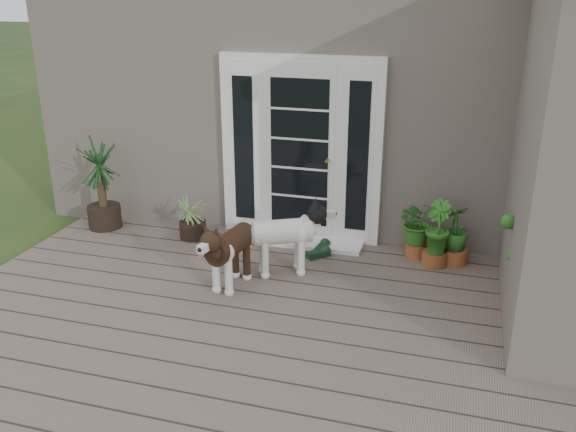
# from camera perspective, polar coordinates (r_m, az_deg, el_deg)

# --- Properties ---
(deck) EXTENTS (6.20, 4.60, 0.12)m
(deck) POSITION_cam_1_polar(r_m,az_deg,el_deg) (5.56, -2.97, -11.09)
(deck) COLOR #6B5B4C
(deck) RESTS_ON ground
(house_main) EXTENTS (7.40, 4.00, 3.10)m
(house_main) POSITION_cam_1_polar(r_m,az_deg,el_deg) (8.96, 5.95, 11.45)
(house_main) COLOR #665E54
(house_main) RESTS_ON ground
(door_unit) EXTENTS (1.90, 0.14, 2.15)m
(door_unit) POSITION_cam_1_polar(r_m,az_deg,el_deg) (7.11, 1.16, 6.16)
(door_unit) COLOR white
(door_unit) RESTS_ON deck
(door_step) EXTENTS (1.60, 0.40, 0.05)m
(door_step) POSITION_cam_1_polar(r_m,az_deg,el_deg) (7.27, 0.68, -2.25)
(door_step) COLOR white
(door_step) RESTS_ON deck
(brindle_dog) EXTENTS (0.47, 0.85, 0.67)m
(brindle_dog) POSITION_cam_1_polar(r_m,az_deg,el_deg) (6.15, -5.31, -3.67)
(brindle_dog) COLOR #321E12
(brindle_dog) RESTS_ON deck
(white_dog) EXTENTS (0.90, 0.69, 0.69)m
(white_dog) POSITION_cam_1_polar(r_m,az_deg,el_deg) (6.39, -0.53, -2.53)
(white_dog) COLOR white
(white_dog) RESTS_ON deck
(spider_plant) EXTENTS (0.67, 0.67, 0.57)m
(spider_plant) POSITION_cam_1_polar(r_m,az_deg,el_deg) (7.39, -8.90, 0.04)
(spider_plant) COLOR #90A465
(spider_plant) RESTS_ON deck
(yucca) EXTENTS (0.94, 0.94, 1.12)m
(yucca) POSITION_cam_1_polar(r_m,az_deg,el_deg) (7.88, -17.00, 2.82)
(yucca) COLOR black
(yucca) RESTS_ON deck
(herb_a) EXTENTS (0.64, 0.64, 0.60)m
(herb_a) POSITION_cam_1_polar(r_m,az_deg,el_deg) (6.95, 11.96, -1.41)
(herb_a) COLOR #245317
(herb_a) RESTS_ON deck
(herb_b) EXTENTS (0.47, 0.47, 0.53)m
(herb_b) POSITION_cam_1_polar(r_m,az_deg,el_deg) (6.78, 13.56, -2.45)
(herb_b) COLOR #254F16
(herb_b) RESTS_ON deck
(herb_c) EXTENTS (0.47, 0.47, 0.52)m
(herb_c) POSITION_cam_1_polar(r_m,az_deg,el_deg) (6.91, 15.26, -2.22)
(herb_c) COLOR #295E1B
(herb_c) RESTS_ON deck
(sapling) EXTENTS (0.53, 0.53, 1.52)m
(sapling) POSITION_cam_1_polar(r_m,az_deg,el_deg) (5.84, 21.44, -1.94)
(sapling) COLOR #27631C
(sapling) RESTS_ON deck
(clog_left) EXTENTS (0.19, 0.33, 0.09)m
(clog_left) POSITION_cam_1_polar(r_m,az_deg,el_deg) (7.04, 3.21, -2.91)
(clog_left) COLOR black
(clog_left) RESTS_ON deck
(clog_right) EXTENTS (0.33, 0.33, 0.09)m
(clog_right) POSITION_cam_1_polar(r_m,az_deg,el_deg) (6.89, 2.84, -3.46)
(clog_right) COLOR #153520
(clog_right) RESTS_ON deck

